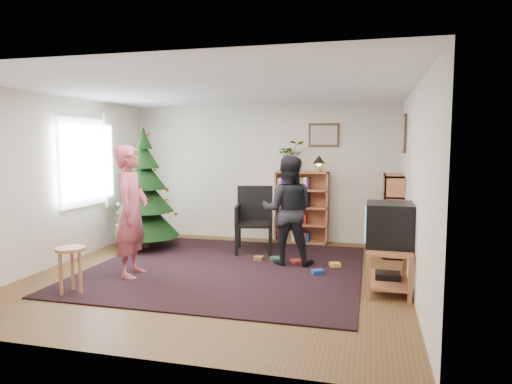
% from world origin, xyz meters
% --- Properties ---
extents(floor, '(5.00, 5.00, 0.00)m').
position_xyz_m(floor, '(0.00, 0.00, 0.00)').
color(floor, brown).
rests_on(floor, ground).
extents(ceiling, '(5.00, 5.00, 0.00)m').
position_xyz_m(ceiling, '(0.00, 0.00, 2.50)').
color(ceiling, white).
rests_on(ceiling, wall_back).
extents(wall_back, '(5.00, 0.02, 2.50)m').
position_xyz_m(wall_back, '(0.00, 2.50, 1.25)').
color(wall_back, silver).
rests_on(wall_back, floor).
extents(wall_front, '(5.00, 0.02, 2.50)m').
position_xyz_m(wall_front, '(0.00, -2.50, 1.25)').
color(wall_front, silver).
rests_on(wall_front, floor).
extents(wall_left, '(0.02, 5.00, 2.50)m').
position_xyz_m(wall_left, '(-2.50, 0.00, 1.25)').
color(wall_left, silver).
rests_on(wall_left, floor).
extents(wall_right, '(0.02, 5.00, 2.50)m').
position_xyz_m(wall_right, '(2.50, 0.00, 1.25)').
color(wall_right, silver).
rests_on(wall_right, floor).
extents(rug, '(3.80, 3.60, 0.02)m').
position_xyz_m(rug, '(0.00, 0.30, 0.01)').
color(rug, black).
rests_on(rug, floor).
extents(window_pane, '(0.04, 1.20, 1.40)m').
position_xyz_m(window_pane, '(-2.47, 0.60, 1.50)').
color(window_pane, silver).
rests_on(window_pane, wall_left).
extents(curtain, '(0.06, 0.35, 1.60)m').
position_xyz_m(curtain, '(-2.43, 1.30, 1.50)').
color(curtain, silver).
rests_on(curtain, wall_left).
extents(picture_back, '(0.55, 0.03, 0.42)m').
position_xyz_m(picture_back, '(1.15, 2.48, 1.95)').
color(picture_back, '#4C3319').
rests_on(picture_back, wall_back).
extents(picture_right, '(0.03, 0.50, 0.60)m').
position_xyz_m(picture_right, '(2.48, 1.75, 1.95)').
color(picture_right, '#4C3319').
rests_on(picture_right, wall_right).
extents(christmas_tree, '(1.15, 1.15, 2.08)m').
position_xyz_m(christmas_tree, '(-1.73, 1.20, 0.87)').
color(christmas_tree, '#3F2816').
rests_on(christmas_tree, rug).
extents(bookshelf_back, '(0.95, 0.30, 1.30)m').
position_xyz_m(bookshelf_back, '(0.78, 2.34, 0.66)').
color(bookshelf_back, '#B86B41').
rests_on(bookshelf_back, floor).
extents(bookshelf_right, '(0.30, 0.95, 1.30)m').
position_xyz_m(bookshelf_right, '(2.34, 1.89, 0.66)').
color(bookshelf_right, '#B86B41').
rests_on(bookshelf_right, floor).
extents(tv_stand, '(0.52, 0.94, 0.55)m').
position_xyz_m(tv_stand, '(2.22, -0.08, 0.33)').
color(tv_stand, '#B86B41').
rests_on(tv_stand, floor).
extents(crt_tv, '(0.56, 0.61, 0.53)m').
position_xyz_m(crt_tv, '(2.22, -0.08, 0.81)').
color(crt_tv, black).
rests_on(crt_tv, tv_stand).
extents(armchair, '(0.70, 0.71, 1.09)m').
position_xyz_m(armchair, '(0.15, 1.47, 0.59)').
color(armchair, black).
rests_on(armchair, rug).
extents(stool, '(0.34, 0.34, 0.57)m').
position_xyz_m(stool, '(-1.44, -1.21, 0.44)').
color(stool, '#B86B41').
rests_on(stool, floor).
extents(person_standing, '(0.52, 0.70, 1.78)m').
position_xyz_m(person_standing, '(-1.12, -0.34, 0.89)').
color(person_standing, '#AD4552').
rests_on(person_standing, rug).
extents(person_by_chair, '(0.84, 0.68, 1.62)m').
position_xyz_m(person_by_chair, '(0.81, 0.79, 0.81)').
color(person_by_chair, black).
rests_on(person_by_chair, rug).
extents(potted_plant, '(0.60, 0.56, 0.55)m').
position_xyz_m(potted_plant, '(0.58, 2.34, 1.57)').
color(potted_plant, gray).
rests_on(potted_plant, bookshelf_back).
extents(table_lamp, '(0.22, 0.22, 0.29)m').
position_xyz_m(table_lamp, '(1.08, 2.34, 1.50)').
color(table_lamp, '#A57F33').
rests_on(table_lamp, bookshelf_back).
extents(floor_clutter, '(1.36, 0.80, 0.08)m').
position_xyz_m(floor_clutter, '(0.95, 0.74, 0.04)').
color(floor_clutter, '#A51E19').
rests_on(floor_clutter, rug).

